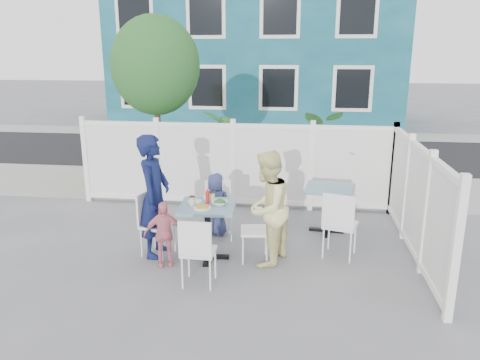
# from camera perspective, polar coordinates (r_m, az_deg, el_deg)

# --- Properties ---
(ground) EXTENTS (80.00, 80.00, 0.00)m
(ground) POSITION_cam_1_polar(r_m,az_deg,el_deg) (6.80, -4.59, -9.64)
(ground) COLOR slate
(near_sidewalk) EXTENTS (24.00, 2.60, 0.01)m
(near_sidewalk) POSITION_cam_1_polar(r_m,az_deg,el_deg) (10.31, -0.26, -0.72)
(near_sidewalk) COLOR gray
(near_sidewalk) RESTS_ON ground
(street) EXTENTS (24.00, 5.00, 0.01)m
(street) POSITION_cam_1_polar(r_m,az_deg,el_deg) (13.88, 1.77, 3.49)
(street) COLOR black
(street) RESTS_ON ground
(far_sidewalk) EXTENTS (24.00, 1.60, 0.01)m
(far_sidewalk) POSITION_cam_1_polar(r_m,az_deg,el_deg) (16.91, 2.82, 5.65)
(far_sidewalk) COLOR gray
(far_sidewalk) RESTS_ON ground
(building) EXTENTS (11.00, 6.00, 6.00)m
(building) POSITION_cam_1_polar(r_m,az_deg,el_deg) (20.10, 2.27, 15.79)
(building) COLOR #114C5A
(building) RESTS_ON ground
(fence_back) EXTENTS (5.86, 0.08, 1.60)m
(fence_back) POSITION_cam_1_polar(r_m,az_deg,el_deg) (8.76, -0.84, 1.62)
(fence_back) COLOR white
(fence_back) RESTS_ON ground
(fence_right) EXTENTS (0.08, 3.66, 1.60)m
(fence_right) POSITION_cam_1_polar(r_m,az_deg,el_deg) (7.14, 20.66, -2.62)
(fence_right) COLOR white
(fence_right) RESTS_ON ground
(tree) EXTENTS (1.80, 1.62, 3.59)m
(tree) POSITION_cam_1_polar(r_m,az_deg,el_deg) (9.77, -10.30, 13.54)
(tree) COLOR #382316
(tree) RESTS_ON ground
(utility_cabinet) EXTENTS (0.72, 0.56, 1.23)m
(utility_cabinet) POSITION_cam_1_polar(r_m,az_deg,el_deg) (11.10, -15.10, 3.15)
(utility_cabinet) COLOR gold
(utility_cabinet) RESTS_ON ground
(potted_shrub_a) EXTENTS (1.18, 1.18, 1.74)m
(potted_shrub_a) POSITION_cam_1_polar(r_m,az_deg,el_deg) (9.46, -2.13, 3.19)
(potted_shrub_a) COLOR #1B4D22
(potted_shrub_a) RESTS_ON ground
(potted_shrub_b) EXTENTS (1.60, 1.42, 1.69)m
(potted_shrub_b) POSITION_cam_1_polar(r_m,az_deg,el_deg) (9.27, 11.31, 2.47)
(potted_shrub_b) COLOR #1B4D22
(potted_shrub_b) RESTS_ON ground
(main_table) EXTENTS (0.81, 0.81, 0.80)m
(main_table) POSITION_cam_1_polar(r_m,az_deg,el_deg) (6.60, -3.98, -4.55)
(main_table) COLOR teal
(main_table) RESTS_ON ground
(spare_table) EXTENTS (0.80, 0.80, 0.76)m
(spare_table) POSITION_cam_1_polar(r_m,az_deg,el_deg) (7.70, 10.67, -2.09)
(spare_table) COLOR teal
(spare_table) RESTS_ON ground
(chair_left) EXTENTS (0.50, 0.51, 0.93)m
(chair_left) POSITION_cam_1_polar(r_m,az_deg,el_deg) (6.89, -10.62, -4.65)
(chair_left) COLOR white
(chair_left) RESTS_ON ground
(chair_right) EXTENTS (0.44, 0.45, 0.90)m
(chair_right) POSITION_cam_1_polar(r_m,az_deg,el_deg) (6.58, 2.50, -5.49)
(chair_right) COLOR white
(chair_right) RESTS_ON ground
(chair_back) EXTENTS (0.50, 0.49, 0.91)m
(chair_back) POSITION_cam_1_polar(r_m,az_deg,el_deg) (7.41, -2.63, -3.05)
(chair_back) COLOR white
(chair_back) RESTS_ON ground
(chair_near) EXTENTS (0.42, 0.40, 0.91)m
(chair_near) POSITION_cam_1_polar(r_m,az_deg,el_deg) (5.87, -5.25, -8.22)
(chair_near) COLOR white
(chair_near) RESTS_ON ground
(chair_spare) EXTENTS (0.55, 0.54, 0.99)m
(chair_spare) POSITION_cam_1_polar(r_m,az_deg,el_deg) (6.74, 12.02, -4.86)
(chair_spare) COLOR white
(chair_spare) RESTS_ON ground
(man) EXTENTS (0.44, 0.66, 1.77)m
(man) POSITION_cam_1_polar(r_m,az_deg,el_deg) (6.75, -10.40, -1.94)
(man) COLOR #0E153D
(man) RESTS_ON ground
(woman) EXTENTS (0.84, 0.94, 1.60)m
(woman) POSITION_cam_1_polar(r_m,az_deg,el_deg) (6.40, 3.29, -3.50)
(woman) COLOR #EBE24C
(woman) RESTS_ON ground
(boy) EXTENTS (0.54, 0.39, 1.01)m
(boy) POSITION_cam_1_polar(r_m,az_deg,el_deg) (7.52, -2.97, -2.95)
(boy) COLOR navy
(boy) RESTS_ON ground
(toddler) EXTENTS (0.58, 0.41, 0.92)m
(toddler) POSITION_cam_1_polar(r_m,az_deg,el_deg) (6.53, -9.32, -6.49)
(toddler) COLOR #DE7988
(toddler) RESTS_ON ground
(plate_main) EXTENTS (0.24, 0.24, 0.02)m
(plate_main) POSITION_cam_1_polar(r_m,az_deg,el_deg) (6.41, -4.63, -3.41)
(plate_main) COLOR white
(plate_main) RESTS_ON main_table
(plate_side) EXTENTS (0.21, 0.21, 0.01)m
(plate_side) POSITION_cam_1_polar(r_m,az_deg,el_deg) (6.70, -5.53, -2.59)
(plate_side) COLOR white
(plate_side) RESTS_ON main_table
(salad_bowl) EXTENTS (0.21, 0.21, 0.05)m
(salad_bowl) POSITION_cam_1_polar(r_m,az_deg,el_deg) (6.54, -2.49, -2.81)
(salad_bowl) COLOR white
(salad_bowl) RESTS_ON main_table
(coffee_cup_a) EXTENTS (0.08, 0.08, 0.12)m
(coffee_cup_a) POSITION_cam_1_polar(r_m,az_deg,el_deg) (6.54, -5.86, -2.56)
(coffee_cup_a) COLOR beige
(coffee_cup_a) RESTS_ON main_table
(coffee_cup_b) EXTENTS (0.08, 0.08, 0.12)m
(coffee_cup_b) POSITION_cam_1_polar(r_m,az_deg,el_deg) (6.70, -3.42, -2.06)
(coffee_cup_b) COLOR beige
(coffee_cup_b) RESTS_ON main_table
(ketchup_bottle) EXTENTS (0.05, 0.05, 0.17)m
(ketchup_bottle) POSITION_cam_1_polar(r_m,az_deg,el_deg) (6.59, -3.99, -2.13)
(ketchup_bottle) COLOR #B31C15
(ketchup_bottle) RESTS_ON main_table
(salt_shaker) EXTENTS (0.03, 0.03, 0.07)m
(salt_shaker) POSITION_cam_1_polar(r_m,az_deg,el_deg) (6.79, -4.33, -2.08)
(salt_shaker) COLOR white
(salt_shaker) RESTS_ON main_table
(pepper_shaker) EXTENTS (0.03, 0.03, 0.07)m
(pepper_shaker) POSITION_cam_1_polar(r_m,az_deg,el_deg) (6.80, -3.82, -2.01)
(pepper_shaker) COLOR black
(pepper_shaker) RESTS_ON main_table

